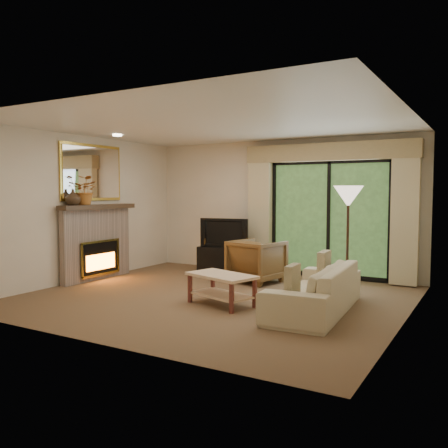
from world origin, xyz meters
The scene contains 22 objects.
floor centered at (0.00, 0.00, 0.00)m, with size 5.50×5.50×0.00m, color brown.
ceiling centered at (0.00, 0.00, 2.60)m, with size 5.50×5.50×0.00m, color silver.
wall_back centered at (0.00, 2.50, 1.30)m, with size 5.00×5.00×0.00m, color beige.
wall_front centered at (0.00, -2.50, 1.30)m, with size 5.00×5.00×0.00m, color beige.
wall_left centered at (-2.75, 0.00, 1.30)m, with size 5.00×5.00×0.00m, color beige.
wall_right centered at (2.75, 0.00, 1.30)m, with size 5.00×5.00×0.00m, color beige.
fireplace centered at (-2.63, 0.20, 0.69)m, with size 0.24×1.70×1.37m, color gray, non-canonical shape.
mirror centered at (-2.71, 0.20, 1.95)m, with size 0.07×1.45×1.02m, color gold, non-canonical shape.
sliding_door centered at (1.00, 2.45, 1.10)m, with size 2.26×0.10×2.16m, color black, non-canonical shape.
curtain_left centered at (-0.35, 2.34, 1.20)m, with size 0.45×0.18×2.35m, color #C8B789.
curtain_right centered at (2.35, 2.34, 1.20)m, with size 0.45×0.18×2.35m, color #C8B789.
cornice centered at (1.00, 2.36, 2.32)m, with size 3.20×0.24×0.32m, color tan.
media_console centered at (-0.92, 1.95, 0.26)m, with size 1.04×0.47×0.52m, color black.
tv centered at (-0.92, 1.95, 0.80)m, with size 0.98×0.13×0.56m, color black.
armchair centered at (0.03, 1.41, 0.38)m, with size 0.81×0.83×0.76m, color brown.
sofa centered at (1.61, -0.06, 0.31)m, with size 2.13×0.83×0.62m, color #C5B58E.
pillow_near centered at (1.54, -0.67, 0.52)m, with size 0.10×0.37×0.37m, color brown.
pillow_far centered at (1.54, 0.55, 0.53)m, with size 0.11×0.42×0.42m, color brown.
coffee_table centered at (0.35, -0.37, 0.22)m, with size 0.98×0.54×0.44m, color beige, non-canonical shape.
floor_lamp centered at (1.71, 1.16, 0.85)m, with size 0.45×0.45×1.70m, color beige, non-canonical shape.
vase centered at (-2.61, -0.36, 1.51)m, with size 0.26×0.26×0.28m, color #3D2C1C.
branches centered at (-2.61, -0.06, 1.63)m, with size 0.46×0.40×0.51m, color #B56C2B.
Camera 1 is at (3.69, -6.09, 1.62)m, focal length 38.00 mm.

